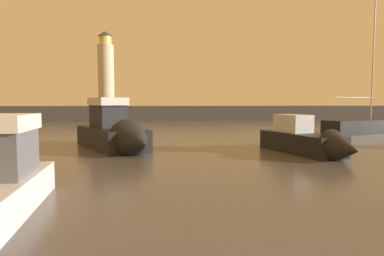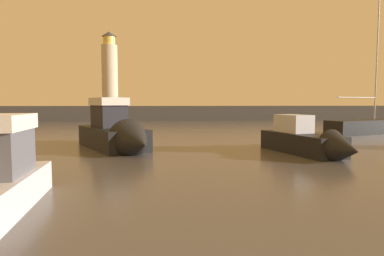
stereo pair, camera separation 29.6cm
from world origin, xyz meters
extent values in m
plane|color=#4C4742|center=(0.00, 25.51, 0.00)|extent=(220.00, 220.00, 0.00)
cube|color=#423F3D|center=(0.00, 51.03, 1.18)|extent=(84.27, 4.68, 2.37)
cylinder|color=beige|center=(-8.76, 51.03, 7.21)|extent=(2.52, 2.52, 9.67)
cylinder|color=#F2CC59|center=(-8.76, 51.03, 12.72)|extent=(1.89, 1.89, 1.35)
cone|color=#33383D|center=(-8.76, 51.03, 13.78)|extent=(2.26, 2.26, 0.77)
cube|color=#595960|center=(-5.46, 6.67, 1.48)|extent=(1.54, 1.99, 1.20)
cube|color=black|center=(6.83, 15.04, 0.55)|extent=(3.07, 5.64, 1.11)
cone|color=black|center=(7.57, 11.99, 0.61)|extent=(2.15, 2.06, 1.80)
cube|color=silver|center=(6.67, 15.71, 1.62)|extent=(1.74, 2.36, 1.02)
cube|color=black|center=(-4.06, 18.31, 0.64)|extent=(5.16, 6.90, 1.28)
cone|color=black|center=(-2.34, 14.85, 0.71)|extent=(3.23, 3.16, 2.46)
cube|color=#232328|center=(-4.32, 18.84, 1.97)|extent=(2.61, 3.10, 1.38)
cube|color=silver|center=(-4.32, 18.84, 2.91)|extent=(2.87, 3.41, 0.48)
cube|color=black|center=(17.98, 25.34, 0.64)|extent=(8.98, 4.76, 1.29)
cylinder|color=#B7B7BC|center=(18.81, 25.61, 6.91)|extent=(0.12, 0.12, 11.23)
cylinder|color=#B7B7BC|center=(16.53, 24.85, 3.31)|extent=(4.60, 1.60, 0.09)
camera|label=1|loc=(-1.50, -2.26, 2.79)|focal=30.19mm
camera|label=2|loc=(-1.20, -2.29, 2.79)|focal=30.19mm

